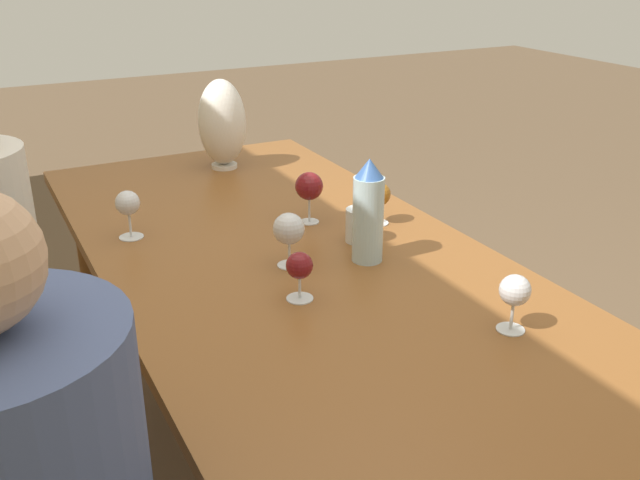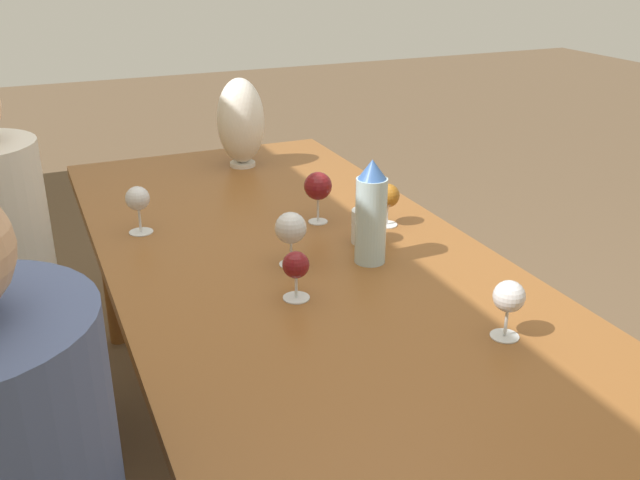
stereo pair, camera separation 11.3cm
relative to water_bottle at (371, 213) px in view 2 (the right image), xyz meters
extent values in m
plane|color=brown|center=(0.06, 0.16, -0.86)|extent=(14.00, 14.00, 0.00)
cube|color=brown|center=(0.06, 0.16, -0.16)|extent=(2.29, 1.00, 0.04)
cylinder|color=brown|center=(1.11, -0.24, -0.52)|extent=(0.07, 0.07, 0.68)
cylinder|color=brown|center=(1.11, 0.56, -0.52)|extent=(0.07, 0.07, 0.68)
cylinder|color=#ADCCD6|center=(0.00, 0.00, -0.02)|extent=(0.08, 0.08, 0.23)
cone|color=#33599E|center=(0.00, 0.00, 0.12)|extent=(0.07, 0.07, 0.05)
cylinder|color=silver|center=(0.12, -0.04, -0.09)|extent=(0.08, 0.08, 0.10)
cylinder|color=silver|center=(0.95, 0.05, -0.13)|extent=(0.10, 0.10, 0.01)
ellipsoid|color=silver|center=(0.95, 0.05, 0.04)|extent=(0.17, 0.17, 0.31)
cylinder|color=silver|center=(0.44, 0.52, -0.13)|extent=(0.07, 0.07, 0.00)
cylinder|color=silver|center=(0.44, 0.52, -0.10)|extent=(0.01, 0.01, 0.07)
sphere|color=silver|center=(0.44, 0.52, -0.03)|extent=(0.07, 0.07, 0.07)
cylinder|color=silver|center=(0.06, 0.20, -0.13)|extent=(0.06, 0.06, 0.00)
cylinder|color=silver|center=(0.06, 0.20, -0.10)|extent=(0.01, 0.01, 0.07)
sphere|color=silver|center=(0.06, 0.20, -0.03)|extent=(0.08, 0.08, 0.08)
cylinder|color=silver|center=(0.21, -0.16, -0.13)|extent=(0.06, 0.06, 0.00)
cylinder|color=silver|center=(0.21, -0.16, -0.10)|extent=(0.01, 0.01, 0.06)
sphere|color=#995B19|center=(0.21, -0.16, -0.04)|extent=(0.07, 0.07, 0.07)
cylinder|color=silver|center=(-0.12, 0.26, -0.13)|extent=(0.06, 0.06, 0.00)
cylinder|color=silver|center=(-0.12, 0.26, -0.10)|extent=(0.01, 0.01, 0.06)
sphere|color=maroon|center=(-0.12, 0.26, -0.05)|extent=(0.06, 0.06, 0.06)
cylinder|color=silver|center=(0.31, 0.01, -0.13)|extent=(0.06, 0.06, 0.00)
cylinder|color=silver|center=(0.31, 0.01, -0.09)|extent=(0.01, 0.01, 0.08)
sphere|color=maroon|center=(0.31, 0.01, -0.02)|extent=(0.08, 0.08, 0.08)
cylinder|color=silver|center=(-0.46, -0.09, -0.13)|extent=(0.06, 0.06, 0.00)
cylinder|color=silver|center=(-0.46, -0.09, -0.10)|extent=(0.01, 0.01, 0.07)
sphere|color=silver|center=(-0.46, -0.09, -0.04)|extent=(0.07, 0.07, 0.07)
cube|color=brown|center=(0.49, 0.92, -0.41)|extent=(0.44, 0.44, 0.04)
cylinder|color=brown|center=(0.30, 0.73, -0.64)|extent=(0.04, 0.04, 0.43)
cylinder|color=brown|center=(0.68, 0.73, -0.64)|extent=(0.04, 0.04, 0.43)
cube|color=#2D2D38|center=(0.49, 0.87, -0.62)|extent=(0.25, 0.18, 0.47)
camera|label=1|loc=(-1.47, 0.90, 0.65)|focal=40.00mm
camera|label=2|loc=(-1.52, 0.80, 0.65)|focal=40.00mm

